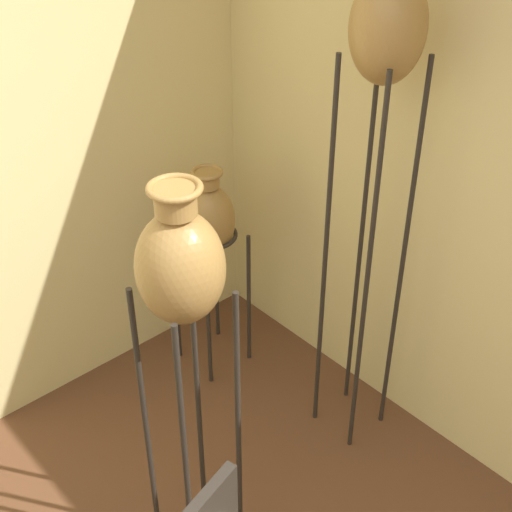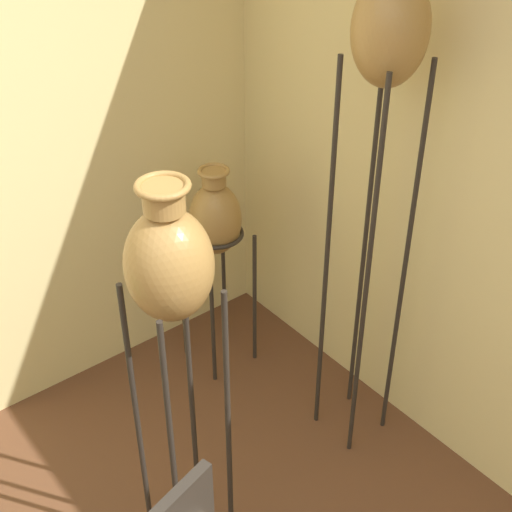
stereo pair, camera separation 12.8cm
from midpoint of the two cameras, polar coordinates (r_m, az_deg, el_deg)
The scene contains 3 objects.
vase_stand_tall at distance 2.52m, azimuth 8.83°, elevation 15.89°, with size 0.26×0.26×2.10m.
vase_stand_medium at distance 2.10m, azimuth -7.76°, elevation -1.83°, with size 0.27×0.27×1.63m.
vase_stand_short at distance 3.30m, azimuth -4.89°, elevation 2.62°, with size 0.28×0.28×1.09m.
Camera 1 is at (-0.11, -0.53, 2.54)m, focal length 50.00 mm.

